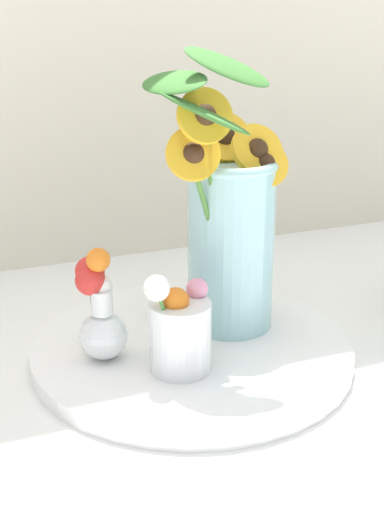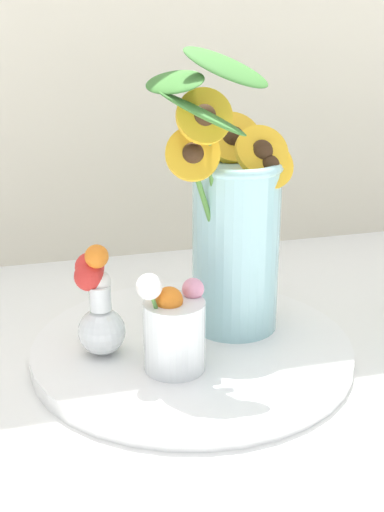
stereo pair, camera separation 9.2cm
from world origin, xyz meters
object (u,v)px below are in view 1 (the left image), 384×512
serving_tray (192,350)px  vase_small_center (180,330)px  mason_jar_sunflowers (230,228)px  vase_bulb_right (99,311)px

serving_tray → vase_small_center: (-0.04, -0.06, 0.07)m
serving_tray → mason_jar_sunflowers: 0.17m
vase_small_center → vase_bulb_right: bearing=140.9°
serving_tray → vase_bulb_right: (-0.12, 0.01, 0.08)m
serving_tray → mason_jar_sunflowers: bearing=26.9°
serving_tray → mason_jar_sunflowers: (0.07, 0.03, 0.16)m
mason_jar_sunflowers → serving_tray: bearing=-153.1°
mason_jar_sunflowers → vase_bulb_right: bearing=-171.9°
vase_small_center → vase_bulb_right: size_ratio=0.89×
mason_jar_sunflowers → vase_small_center: size_ratio=2.95×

